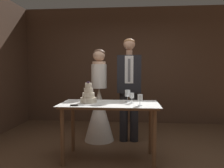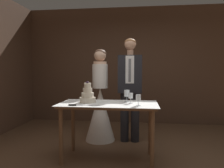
{
  "view_description": "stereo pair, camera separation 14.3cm",
  "coord_description": "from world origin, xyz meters",
  "px_view_note": "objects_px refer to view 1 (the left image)",
  "views": [
    {
      "loc": [
        0.05,
        -2.89,
        1.31
      ],
      "look_at": [
        -0.25,
        0.61,
        1.07
      ],
      "focal_mm": 35.0,
      "sensor_mm": 36.0,
      "label": 1
    },
    {
      "loc": [
        0.19,
        -2.87,
        1.31
      ],
      "look_at": [
        -0.25,
        0.61,
        1.07
      ],
      "focal_mm": 35.0,
      "sensor_mm": 36.0,
      "label": 2
    }
  ],
  "objects_px": {
    "wine_glass_near": "(140,98)",
    "wine_glass_far": "(128,94)",
    "wine_glass_middle": "(132,96)",
    "cake_table": "(109,111)",
    "groom": "(129,84)",
    "tiered_cake": "(88,96)",
    "bride": "(99,107)",
    "cake_knife": "(80,105)"
  },
  "relations": [
    {
      "from": "groom",
      "to": "wine_glass_middle",
      "type": "bearing_deg",
      "value": -86.72
    },
    {
      "from": "wine_glass_far",
      "to": "wine_glass_middle",
      "type": "bearing_deg",
      "value": -61.79
    },
    {
      "from": "cake_table",
      "to": "tiered_cake",
      "type": "height_order",
      "value": "tiered_cake"
    },
    {
      "from": "cake_table",
      "to": "cake_knife",
      "type": "xyz_separation_m",
      "value": [
        -0.37,
        -0.26,
        0.11
      ]
    },
    {
      "from": "wine_glass_near",
      "to": "groom",
      "type": "distance_m",
      "value": 1.02
    },
    {
      "from": "cake_table",
      "to": "wine_glass_middle",
      "type": "distance_m",
      "value": 0.38
    },
    {
      "from": "wine_glass_middle",
      "to": "cake_table",
      "type": "bearing_deg",
      "value": -172.52
    },
    {
      "from": "tiered_cake",
      "to": "cake_knife",
      "type": "distance_m",
      "value": 0.31
    },
    {
      "from": "tiered_cake",
      "to": "groom",
      "type": "bearing_deg",
      "value": 54.02
    },
    {
      "from": "tiered_cake",
      "to": "wine_glass_near",
      "type": "xyz_separation_m",
      "value": [
        0.74,
        -0.21,
        0.0
      ]
    },
    {
      "from": "cake_table",
      "to": "groom",
      "type": "bearing_deg",
      "value": 72.01
    },
    {
      "from": "tiered_cake",
      "to": "cake_table",
      "type": "bearing_deg",
      "value": -6.44
    },
    {
      "from": "tiered_cake",
      "to": "groom",
      "type": "height_order",
      "value": "groom"
    },
    {
      "from": "wine_glass_middle",
      "to": "wine_glass_near",
      "type": "bearing_deg",
      "value": -62.73
    },
    {
      "from": "wine_glass_near",
      "to": "cake_table",
      "type": "bearing_deg",
      "value": 158.23
    },
    {
      "from": "wine_glass_far",
      "to": "tiered_cake",
      "type": "bearing_deg",
      "value": -167.72
    },
    {
      "from": "cake_table",
      "to": "cake_knife",
      "type": "bearing_deg",
      "value": -145.24
    },
    {
      "from": "bride",
      "to": "wine_glass_near",
      "type": "bearing_deg",
      "value": -55.28
    },
    {
      "from": "wine_glass_middle",
      "to": "wine_glass_far",
      "type": "bearing_deg",
      "value": 118.21
    },
    {
      "from": "cake_table",
      "to": "wine_glass_near",
      "type": "height_order",
      "value": "wine_glass_near"
    },
    {
      "from": "cake_table",
      "to": "wine_glass_middle",
      "type": "height_order",
      "value": "wine_glass_middle"
    },
    {
      "from": "cake_table",
      "to": "bride",
      "type": "distance_m",
      "value": 0.89
    },
    {
      "from": "wine_glass_middle",
      "to": "bride",
      "type": "height_order",
      "value": "bride"
    },
    {
      "from": "cake_table",
      "to": "groom",
      "type": "xyz_separation_m",
      "value": [
        0.27,
        0.84,
        0.32
      ]
    },
    {
      "from": "tiered_cake",
      "to": "wine_glass_near",
      "type": "relative_size",
      "value": 2.05
    },
    {
      "from": "bride",
      "to": "groom",
      "type": "height_order",
      "value": "groom"
    },
    {
      "from": "cake_table",
      "to": "bride",
      "type": "relative_size",
      "value": 0.84
    },
    {
      "from": "wine_glass_near",
      "to": "wine_glass_middle",
      "type": "height_order",
      "value": "wine_glass_near"
    },
    {
      "from": "cake_table",
      "to": "cake_knife",
      "type": "distance_m",
      "value": 0.47
    },
    {
      "from": "cake_knife",
      "to": "tiered_cake",
      "type": "bearing_deg",
      "value": 66.24
    },
    {
      "from": "cake_table",
      "to": "tiered_cake",
      "type": "bearing_deg",
      "value": 173.56
    },
    {
      "from": "cake_table",
      "to": "wine_glass_far",
      "type": "bearing_deg",
      "value": 31.81
    },
    {
      "from": "cake_knife",
      "to": "wine_glass_near",
      "type": "relative_size",
      "value": 2.72
    },
    {
      "from": "tiered_cake",
      "to": "cake_knife",
      "type": "xyz_separation_m",
      "value": [
        -0.06,
        -0.29,
        -0.09
      ]
    },
    {
      "from": "wine_glass_middle",
      "to": "groom",
      "type": "relative_size",
      "value": 0.08
    },
    {
      "from": "wine_glass_far",
      "to": "groom",
      "type": "height_order",
      "value": "groom"
    },
    {
      "from": "tiered_cake",
      "to": "bride",
      "type": "distance_m",
      "value": 0.86
    },
    {
      "from": "cake_knife",
      "to": "wine_glass_middle",
      "type": "bearing_deg",
      "value": 11.5
    },
    {
      "from": "wine_glass_near",
      "to": "wine_glass_far",
      "type": "distance_m",
      "value": 0.37
    },
    {
      "from": "cake_table",
      "to": "wine_glass_far",
      "type": "relative_size",
      "value": 7.79
    },
    {
      "from": "wine_glass_far",
      "to": "groom",
      "type": "relative_size",
      "value": 0.1
    },
    {
      "from": "wine_glass_near",
      "to": "wine_glass_far",
      "type": "bearing_deg",
      "value": 117.61
    }
  ]
}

